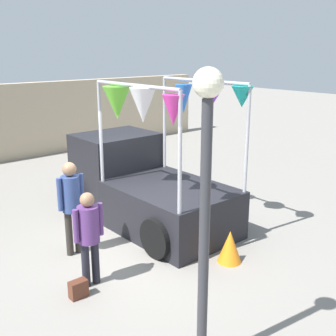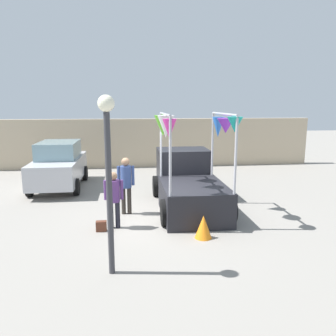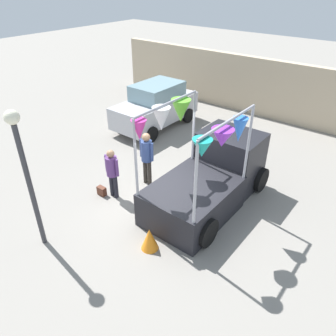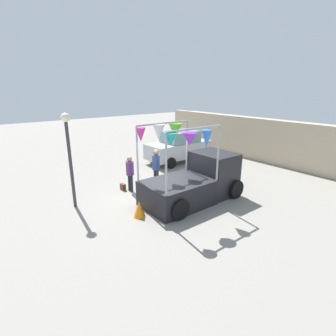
# 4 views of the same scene
# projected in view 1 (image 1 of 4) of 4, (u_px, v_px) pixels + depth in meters

# --- Properties ---
(ground_plane) EXTENTS (60.00, 60.00, 0.00)m
(ground_plane) POSITION_uv_depth(u_px,v_px,m) (137.00, 244.00, 8.36)
(ground_plane) COLOR gray
(vendor_truck) EXTENTS (2.42, 4.07, 3.13)m
(vendor_truck) POSITION_uv_depth(u_px,v_px,m) (141.00, 181.00, 9.43)
(vendor_truck) COLOR black
(vendor_truck) RESTS_ON ground
(person_customer) EXTENTS (0.53, 0.34, 1.59)m
(person_customer) POSITION_uv_depth(u_px,v_px,m) (89.00, 231.00, 6.66)
(person_customer) COLOR black
(person_customer) RESTS_ON ground
(person_vendor) EXTENTS (0.53, 0.34, 1.78)m
(person_vendor) POSITION_uv_depth(u_px,v_px,m) (71.00, 199.00, 7.68)
(person_vendor) COLOR #2D2823
(person_vendor) RESTS_ON ground
(handbag) EXTENTS (0.28, 0.16, 0.28)m
(handbag) POSITION_uv_depth(u_px,v_px,m) (78.00, 289.00, 6.52)
(handbag) COLOR #592D1E
(handbag) RESTS_ON ground
(street_lamp) EXTENTS (0.32, 0.32, 3.56)m
(street_lamp) POSITION_uv_depth(u_px,v_px,m) (206.00, 182.00, 4.50)
(street_lamp) COLOR #333338
(street_lamp) RESTS_ON ground
(folded_kite_bundle_tangerine) EXTENTS (0.54, 0.54, 0.60)m
(folded_kite_bundle_tangerine) POSITION_uv_depth(u_px,v_px,m) (230.00, 246.00, 7.57)
(folded_kite_bundle_tangerine) COLOR orange
(folded_kite_bundle_tangerine) RESTS_ON ground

